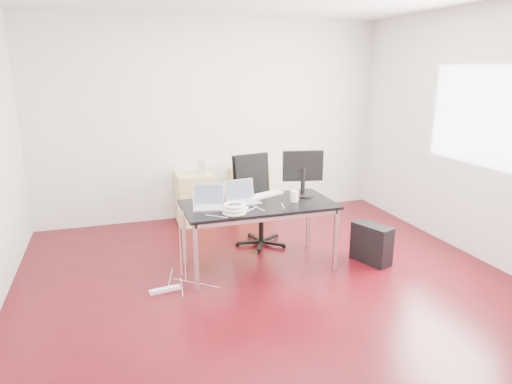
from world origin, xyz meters
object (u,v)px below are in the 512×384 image
object	(u,v)px
desk	(258,208)
filing_cabinet_left	(195,198)
office_chair	(258,196)
filing_cabinet_right	(250,194)
pc_tower	(371,244)

from	to	relation	value
desk	filing_cabinet_left	world-z (taller)	desk
filing_cabinet_left	office_chair	bearing A→B (deg)	-59.63
desk	filing_cabinet_right	bearing A→B (deg)	75.50
filing_cabinet_left	pc_tower	xyz separation A→B (m)	(1.62, -1.97, -0.13)
filing_cabinet_left	pc_tower	bearing A→B (deg)	-50.62
office_chair	filing_cabinet_right	xyz separation A→B (m)	(0.22, 1.01, -0.26)
filing_cabinet_right	pc_tower	world-z (taller)	filing_cabinet_right
desk	pc_tower	bearing A→B (deg)	-12.06
filing_cabinet_left	filing_cabinet_right	xyz separation A→B (m)	(0.81, 0.00, 0.00)
desk	filing_cabinet_left	xyz separation A→B (m)	(-0.37, 1.71, -0.33)
pc_tower	filing_cabinet_right	bearing A→B (deg)	91.61
office_chair	filing_cabinet_left	distance (m)	1.20
filing_cabinet_left	filing_cabinet_right	bearing A→B (deg)	0.00
desk	pc_tower	size ratio (longest dim) A/B	3.56
desk	office_chair	world-z (taller)	office_chair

